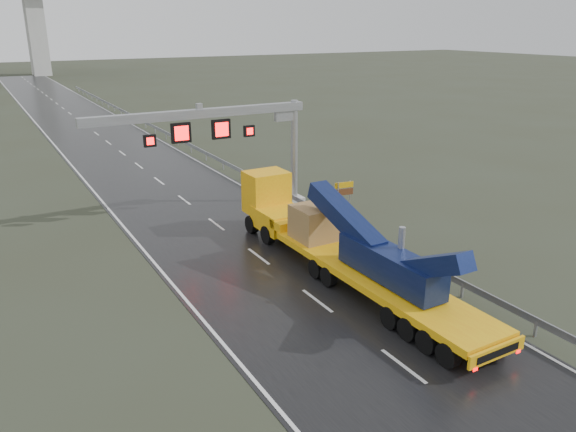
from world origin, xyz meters
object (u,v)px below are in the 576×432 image
sign_gantry (231,129)px  exit_sign_pair (344,192)px  heavy_haul_truck (328,236)px  striped_barrier (286,196)px

sign_gantry → exit_sign_pair: size_ratio=6.48×
heavy_haul_truck → exit_sign_pair: heavy_haul_truck is taller
sign_gantry → exit_sign_pair: 8.48m
exit_sign_pair → sign_gantry: bearing=152.6°
heavy_haul_truck → sign_gantry: bearing=91.8°
sign_gantry → heavy_haul_truck: 11.61m
sign_gantry → striped_barrier: bearing=-5.4°
sign_gantry → exit_sign_pair: sign_gantry is taller
sign_gantry → exit_sign_pair: bearing=-35.4°
heavy_haul_truck → exit_sign_pair: 8.68m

